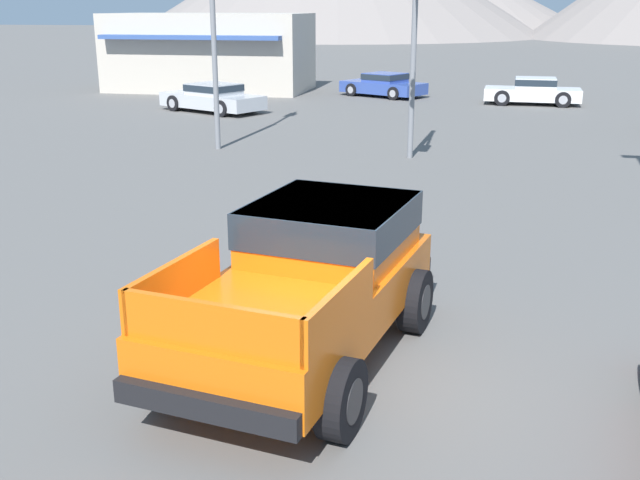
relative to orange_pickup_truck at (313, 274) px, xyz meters
name	(u,v)px	position (x,y,z in m)	size (l,w,h in m)	color
ground_plane	(334,374)	(0.37, -0.57, -1.05)	(320.00, 320.00, 0.00)	#5B5956
orange_pickup_truck	(313,274)	(0.00, 0.00, 0.00)	(2.97, 5.12, 1.83)	orange
parked_car_silver	(213,97)	(-8.95, 21.37, -0.45)	(4.90, 3.64, 1.17)	#B7BABF
parked_car_blue	(384,85)	(-2.68, 28.35, -0.47)	(4.42, 3.53, 1.13)	#334C9E
parked_car_white	(533,91)	(4.27, 26.66, -0.44)	(4.25, 2.04, 1.18)	white
traffic_light_main	(229,14)	(-5.91, 14.73, 2.95)	(0.38, 3.81, 5.72)	slate
traffic_light_crosswalk	(410,19)	(0.01, 11.81, 2.84)	(0.38, 3.29, 5.60)	slate
storefront_building	(210,52)	(-11.91, 29.41, 0.90)	(10.11, 5.89, 3.88)	#BCB2A3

